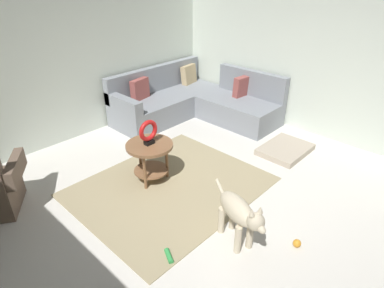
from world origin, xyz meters
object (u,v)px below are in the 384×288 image
(dog, at_px, (239,213))
(torus_sculpture, at_px, (148,132))
(sectional_couch, at_px, (194,102))
(dog_toy_rope, at_px, (169,256))
(dog_bed_mat, at_px, (285,149))
(dog_toy_ball, at_px, (297,243))
(side_table, at_px, (150,152))

(dog, bearing_deg, torus_sculpture, -75.07)
(sectional_couch, bearing_deg, dog_toy_rope, -140.92)
(dog_bed_mat, xyz_separation_m, dog_toy_rope, (-2.64, -0.22, -0.02))
(dog_bed_mat, distance_m, dog_toy_ball, 1.96)
(side_table, relative_size, dog_toy_rope, 3.50)
(torus_sculpture, distance_m, dog, 1.54)
(side_table, distance_m, torus_sculpture, 0.29)
(dog_bed_mat, relative_size, dog, 0.98)
(sectional_couch, xyz_separation_m, dog_bed_mat, (-0.01, -1.93, -0.25))
(dog_toy_ball, height_order, dog_toy_rope, dog_toy_ball)
(dog, bearing_deg, dog_toy_ball, 147.06)
(dog, height_order, dog_toy_rope, dog)
(dog_toy_ball, bearing_deg, side_table, 96.80)
(side_table, height_order, dog, dog)
(dog_toy_ball, bearing_deg, torus_sculpture, 96.80)
(torus_sculpture, relative_size, dog_toy_ball, 3.92)
(torus_sculpture, height_order, dog_toy_rope, torus_sculpture)
(torus_sculpture, distance_m, dog_toy_ball, 2.11)
(dog_bed_mat, relative_size, dog_toy_rope, 4.67)
(sectional_couch, height_order, dog_toy_ball, sectional_couch)
(torus_sculpture, xyz_separation_m, dog_toy_ball, (0.24, -1.98, -0.67))
(dog_bed_mat, bearing_deg, side_table, 153.88)
(torus_sculpture, bearing_deg, dog_bed_mat, -26.12)
(sectional_couch, distance_m, dog_bed_mat, 1.95)
(torus_sculpture, distance_m, dog_toy_rope, 1.54)
(dog_toy_ball, relative_size, dog_toy_rope, 0.49)
(side_table, relative_size, dog_toy_ball, 7.22)
(sectional_couch, height_order, dog_bed_mat, sectional_couch)
(dog_bed_mat, height_order, dog, dog)
(torus_sculpture, bearing_deg, dog_toy_ball, -83.20)
(dog_bed_mat, bearing_deg, torus_sculpture, 153.88)
(dog_toy_ball, bearing_deg, dog_toy_rope, 139.99)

